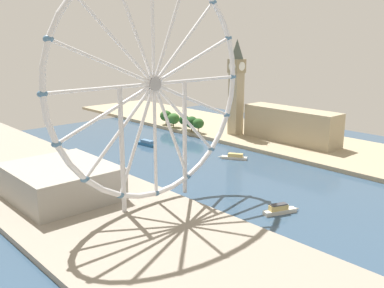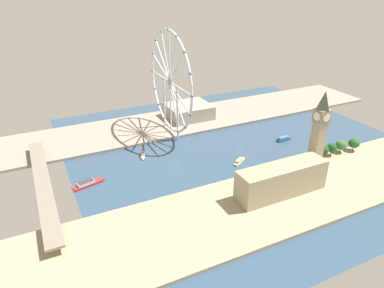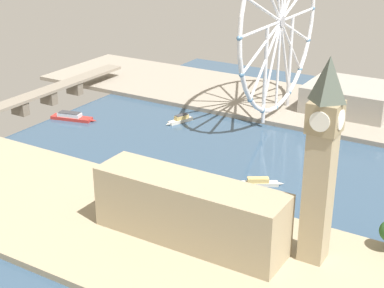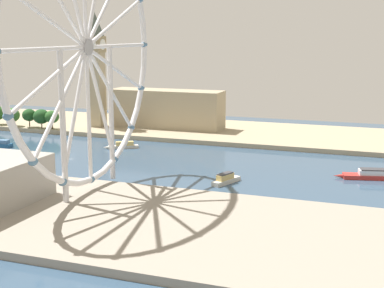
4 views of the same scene
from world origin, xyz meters
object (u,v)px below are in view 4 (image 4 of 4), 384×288
Objects in this scene: tour_boat_1 at (372,175)px; clock_tower at (96,68)px; tour_boat_2 at (227,179)px; tour_boat_3 at (123,146)px; parliament_block at (167,109)px; ferris_wheel at (86,48)px.

clock_tower is at bearing -35.33° from tour_boat_1.
tour_boat_2 is at bearing 50.07° from clock_tower.
clock_tower reaches higher than tour_boat_1.
tour_boat_1 is at bearing 68.49° from clock_tower.
tour_boat_3 is at bearing 41.81° from clock_tower.
tour_boat_3 is (67.81, -1.65, -15.07)m from parliament_block.
ferris_wheel is 152.36m from tour_boat_1.
clock_tower reaches higher than tour_boat_3.
ferris_wheel is at bearing 77.49° from tour_boat_3.
tour_boat_2 is at bearing 33.75° from parliament_block.
tour_boat_1 is 73.95m from tour_boat_2.
ferris_wheel reaches higher than tour_boat_1.
ferris_wheel reaches higher than tour_boat_2.
clock_tower is 85.26m from tour_boat_3.
clock_tower is 4.08× the size of tour_boat_3.
parliament_block is at bearing -45.48° from tour_boat_1.
tour_boat_2 is at bearing 113.87° from tour_boat_3.
ferris_wheel is 6.00× the size of tour_boat_3.
parliament_block is 2.52× the size of tour_boat_1.
clock_tower is 180.75m from tour_boat_2.
ferris_wheel reaches higher than parliament_block.
tour_boat_2 is (-41.35, 50.74, -63.18)m from ferris_wheel.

